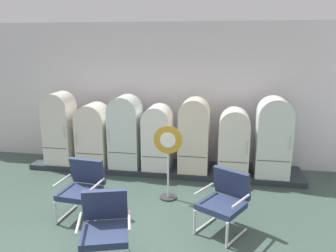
{
  "coord_description": "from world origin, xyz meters",
  "views": [
    {
      "loc": [
        1.34,
        -4.0,
        2.85
      ],
      "look_at": [
        0.16,
        2.75,
        1.12
      ],
      "focal_mm": 35.82,
      "sensor_mm": 36.0,
      "label": 1
    }
  ],
  "objects_px": {
    "refrigerator_6": "(273,135)",
    "armchair_left": "(82,186)",
    "refrigerator_0": "(60,126)",
    "armchair_right": "(225,199)",
    "refrigerator_5": "(234,140)",
    "refrigerator_3": "(158,135)",
    "refrigerator_1": "(94,132)",
    "refrigerator_4": "(194,133)",
    "refrigerator_2": "(125,129)",
    "armchair_center": "(105,225)",
    "sign_stand": "(168,162)"
  },
  "relations": [
    {
      "from": "refrigerator_6",
      "to": "armchair_left",
      "type": "distance_m",
      "value": 3.92
    },
    {
      "from": "refrigerator_0",
      "to": "armchair_right",
      "type": "xyz_separation_m",
      "value": [
        3.76,
        -2.13,
        -0.46
      ]
    },
    {
      "from": "refrigerator_0",
      "to": "armchair_left",
      "type": "height_order",
      "value": "refrigerator_0"
    },
    {
      "from": "refrigerator_0",
      "to": "refrigerator_5",
      "type": "xyz_separation_m",
      "value": [
        3.91,
        0.03,
        -0.14
      ]
    },
    {
      "from": "refrigerator_3",
      "to": "refrigerator_5",
      "type": "relative_size",
      "value": 1.02
    },
    {
      "from": "refrigerator_3",
      "to": "refrigerator_5",
      "type": "height_order",
      "value": "refrigerator_3"
    },
    {
      "from": "refrigerator_6",
      "to": "refrigerator_1",
      "type": "bearing_deg",
      "value": 179.89
    },
    {
      "from": "refrigerator_4",
      "to": "armchair_right",
      "type": "relative_size",
      "value": 1.67
    },
    {
      "from": "refrigerator_0",
      "to": "refrigerator_6",
      "type": "height_order",
      "value": "refrigerator_6"
    },
    {
      "from": "refrigerator_2",
      "to": "armchair_center",
      "type": "bearing_deg",
      "value": -77.97
    },
    {
      "from": "refrigerator_5",
      "to": "refrigerator_1",
      "type": "bearing_deg",
      "value": 179.74
    },
    {
      "from": "refrigerator_6",
      "to": "armchair_right",
      "type": "bearing_deg",
      "value": -113.6
    },
    {
      "from": "armchair_left",
      "to": "sign_stand",
      "type": "distance_m",
      "value": 1.56
    },
    {
      "from": "refrigerator_5",
      "to": "armchair_center",
      "type": "distance_m",
      "value": 3.63
    },
    {
      "from": "refrigerator_6",
      "to": "armchair_center",
      "type": "xyz_separation_m",
      "value": [
        -2.48,
        -3.2,
        -0.46
      ]
    },
    {
      "from": "armchair_right",
      "to": "refrigerator_3",
      "type": "bearing_deg",
      "value": 124.33
    },
    {
      "from": "refrigerator_1",
      "to": "armchair_center",
      "type": "bearing_deg",
      "value": -65.95
    },
    {
      "from": "refrigerator_2",
      "to": "sign_stand",
      "type": "relative_size",
      "value": 1.14
    },
    {
      "from": "refrigerator_0",
      "to": "refrigerator_6",
      "type": "distance_m",
      "value": 4.71
    },
    {
      "from": "refrigerator_0",
      "to": "refrigerator_4",
      "type": "relative_size",
      "value": 1.03
    },
    {
      "from": "refrigerator_4",
      "to": "sign_stand",
      "type": "xyz_separation_m",
      "value": [
        -0.35,
        -1.22,
        -0.23
      ]
    },
    {
      "from": "refrigerator_4",
      "to": "refrigerator_2",
      "type": "bearing_deg",
      "value": 179.48
    },
    {
      "from": "refrigerator_3",
      "to": "sign_stand",
      "type": "xyz_separation_m",
      "value": [
        0.45,
        -1.27,
        -0.13
      ]
    },
    {
      "from": "refrigerator_5",
      "to": "armchair_right",
      "type": "relative_size",
      "value": 1.45
    },
    {
      "from": "refrigerator_0",
      "to": "refrigerator_1",
      "type": "bearing_deg",
      "value": 3.2
    },
    {
      "from": "refrigerator_3",
      "to": "refrigerator_6",
      "type": "height_order",
      "value": "refrigerator_6"
    },
    {
      "from": "armchair_center",
      "to": "armchair_left",
      "type": "bearing_deg",
      "value": 126.1
    },
    {
      "from": "armchair_left",
      "to": "sign_stand",
      "type": "height_order",
      "value": "sign_stand"
    },
    {
      "from": "sign_stand",
      "to": "armchair_left",
      "type": "bearing_deg",
      "value": -146.36
    },
    {
      "from": "refrigerator_3",
      "to": "armchair_right",
      "type": "relative_size",
      "value": 1.48
    },
    {
      "from": "refrigerator_4",
      "to": "armchair_left",
      "type": "xyz_separation_m",
      "value": [
        -1.64,
        -2.07,
        -0.43
      ]
    },
    {
      "from": "refrigerator_2",
      "to": "refrigerator_3",
      "type": "bearing_deg",
      "value": 2.77
    },
    {
      "from": "refrigerator_4",
      "to": "armchair_right",
      "type": "height_order",
      "value": "refrigerator_4"
    },
    {
      "from": "sign_stand",
      "to": "refrigerator_2",
      "type": "bearing_deg",
      "value": 133.65
    },
    {
      "from": "refrigerator_0",
      "to": "sign_stand",
      "type": "height_order",
      "value": "refrigerator_0"
    },
    {
      "from": "refrigerator_5",
      "to": "refrigerator_2",
      "type": "bearing_deg",
      "value": -179.58
    },
    {
      "from": "refrigerator_1",
      "to": "armchair_left",
      "type": "xyz_separation_m",
      "value": [
        0.64,
        -2.12,
        -0.32
      ]
    },
    {
      "from": "refrigerator_4",
      "to": "refrigerator_5",
      "type": "xyz_separation_m",
      "value": [
        0.84,
        0.03,
        -0.11
      ]
    },
    {
      "from": "refrigerator_1",
      "to": "refrigerator_4",
      "type": "xyz_separation_m",
      "value": [
        2.28,
        -0.05,
        0.11
      ]
    },
    {
      "from": "sign_stand",
      "to": "armchair_right",
      "type": "bearing_deg",
      "value": -41.42
    },
    {
      "from": "armchair_right",
      "to": "armchair_center",
      "type": "xyz_separation_m",
      "value": [
        -1.53,
        -1.03,
        0.0
      ]
    },
    {
      "from": "refrigerator_2",
      "to": "refrigerator_4",
      "type": "distance_m",
      "value": 1.53
    },
    {
      "from": "refrigerator_4",
      "to": "refrigerator_5",
      "type": "height_order",
      "value": "refrigerator_4"
    },
    {
      "from": "refrigerator_1",
      "to": "armchair_right",
      "type": "height_order",
      "value": "refrigerator_1"
    },
    {
      "from": "refrigerator_0",
      "to": "refrigerator_4",
      "type": "height_order",
      "value": "refrigerator_0"
    },
    {
      "from": "refrigerator_6",
      "to": "refrigerator_5",
      "type": "bearing_deg",
      "value": -179.55
    },
    {
      "from": "refrigerator_4",
      "to": "armchair_left",
      "type": "height_order",
      "value": "refrigerator_4"
    },
    {
      "from": "refrigerator_4",
      "to": "armchair_right",
      "type": "xyz_separation_m",
      "value": [
        0.68,
        -2.13,
        -0.43
      ]
    },
    {
      "from": "refrigerator_0",
      "to": "sign_stand",
      "type": "distance_m",
      "value": 2.99
    },
    {
      "from": "sign_stand",
      "to": "armchair_center",
      "type": "bearing_deg",
      "value": -104.36
    }
  ]
}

